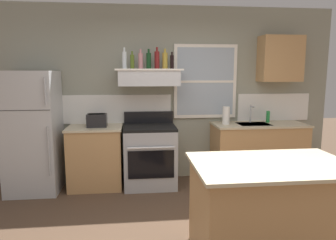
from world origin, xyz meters
name	(u,v)px	position (x,y,z in m)	size (l,w,h in m)	color
back_wall	(166,94)	(0.03, 2.23, 1.35)	(5.40, 0.11, 2.70)	gray
refrigerator	(33,132)	(-1.90, 1.84, 0.86)	(0.70, 0.72, 1.72)	#B7BABC
counter_left_of_stove	(96,157)	(-1.05, 1.90, 0.46)	(0.79, 0.63, 0.91)	tan
toaster	(97,120)	(-1.01, 1.88, 1.01)	(0.30, 0.20, 0.19)	black
stove_range	(150,155)	(-0.25, 1.86, 0.46)	(0.76, 0.69, 1.09)	#9EA0A5
range_hood_shelf	(149,77)	(-0.25, 1.96, 1.62)	(0.96, 0.52, 0.24)	silver
bottle_clear_tall	(124,60)	(-0.60, 1.93, 1.87)	(0.06, 0.06, 0.30)	silver
bottle_olive_oil_square	(132,61)	(-0.49, 1.93, 1.85)	(0.06, 0.06, 0.25)	#4C601E
bottle_rose_pink	(141,61)	(-0.37, 1.98, 1.86)	(0.07, 0.07, 0.28)	#C67F84
bottle_dark_green_wine	(149,61)	(-0.25, 1.95, 1.86)	(0.07, 0.07, 0.28)	#143819
bottle_red_label_wine	(157,60)	(-0.13, 1.98, 1.88)	(0.07, 0.07, 0.31)	maroon
bottle_champagne_gold_foil	(165,60)	(-0.01, 2.01, 1.87)	(0.08, 0.08, 0.29)	#B29333
bottle_balsamic_dark	(172,62)	(0.10, 2.01, 1.85)	(0.06, 0.06, 0.25)	black
counter_right_with_sink	(258,152)	(1.45, 1.90, 0.46)	(1.43, 0.63, 0.91)	tan
sink_faucet	(251,112)	(1.35, 2.00, 1.08)	(0.03, 0.17, 0.28)	silver
paper_towel_roll	(226,115)	(0.92, 1.90, 1.04)	(0.11, 0.11, 0.27)	white
dish_soap_bottle	(268,117)	(1.63, 2.00, 1.00)	(0.06, 0.06, 0.18)	#268C3F
kitchen_island	(270,212)	(0.73, -0.12, 0.46)	(1.40, 0.90, 0.91)	tan
upper_cabinet_right	(280,59)	(1.80, 2.04, 1.90)	(0.64, 0.32, 0.70)	tan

